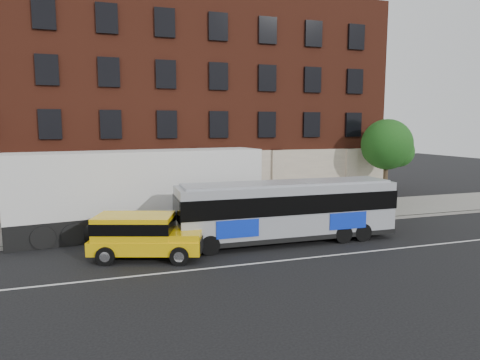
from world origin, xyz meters
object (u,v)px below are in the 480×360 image
object	(u,v)px
street_tree	(387,146)
shipping_container	(142,192)
sign_pole	(46,217)
yellow_suv	(142,233)
city_bus	(288,209)

from	to	relation	value
street_tree	shipping_container	bearing A→B (deg)	-173.80
sign_pole	yellow_suv	size ratio (longest dim) A/B	0.48
street_tree	sign_pole	bearing A→B (deg)	-171.39
shipping_container	yellow_suv	bearing A→B (deg)	-95.13
yellow_suv	shipping_container	world-z (taller)	shipping_container
street_tree	city_bus	world-z (taller)	street_tree
sign_pole	shipping_container	bearing A→B (deg)	17.15
city_bus	shipping_container	distance (m)	8.09
yellow_suv	street_tree	bearing A→B (deg)	20.78
yellow_suv	shipping_container	size ratio (longest dim) A/B	0.38
street_tree	shipping_container	xyz separation A→B (m)	(-17.33, -1.88, -2.18)
sign_pole	street_tree	bearing A→B (deg)	8.61
street_tree	shipping_container	distance (m)	17.57
sign_pole	shipping_container	world-z (taller)	shipping_container
sign_pole	yellow_suv	bearing A→B (deg)	-38.54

